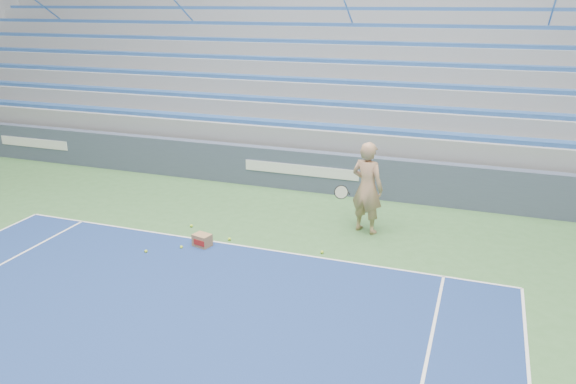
% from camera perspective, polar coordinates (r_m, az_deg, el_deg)
% --- Properties ---
extents(sponsor_barrier, '(30.00, 0.32, 1.10)m').
position_cam_1_polar(sponsor_barrier, '(15.23, 1.49, 2.22)').
color(sponsor_barrier, '#3E485E').
rests_on(sponsor_barrier, ground).
extents(bleachers, '(31.00, 9.15, 7.30)m').
position_cam_1_polar(bleachers, '(20.27, 6.69, 11.51)').
color(bleachers, gray).
rests_on(bleachers, ground).
extents(tennis_player, '(1.04, 0.97, 2.06)m').
position_cam_1_polar(tennis_player, '(12.40, 8.03, 0.43)').
color(tennis_player, tan).
rests_on(tennis_player, ground).
extents(ball_box, '(0.42, 0.36, 0.27)m').
position_cam_1_polar(ball_box, '(11.98, -8.71, -4.88)').
color(ball_box, '#99704A').
rests_on(ball_box, ground).
extents(tennis_ball_0, '(0.07, 0.07, 0.07)m').
position_cam_1_polar(tennis_ball_0, '(13.03, -9.79, -3.41)').
color(tennis_ball_0, '#C1E82F').
rests_on(tennis_ball_0, ground).
extents(tennis_ball_1, '(0.07, 0.07, 0.07)m').
position_cam_1_polar(tennis_ball_1, '(11.57, 3.49, -6.12)').
color(tennis_ball_1, '#C1E82F').
rests_on(tennis_ball_1, ground).
extents(tennis_ball_2, '(0.07, 0.07, 0.07)m').
position_cam_1_polar(tennis_ball_2, '(11.95, -14.23, -5.86)').
color(tennis_ball_2, '#C1E82F').
rests_on(tennis_ball_2, ground).
extents(tennis_ball_3, '(0.07, 0.07, 0.07)m').
position_cam_1_polar(tennis_ball_3, '(11.98, -10.78, -5.52)').
color(tennis_ball_3, '#C1E82F').
rests_on(tennis_ball_3, ground).
extents(tennis_ball_4, '(0.07, 0.07, 0.07)m').
position_cam_1_polar(tennis_ball_4, '(12.22, -5.98, -4.78)').
color(tennis_ball_4, '#C1E82F').
rests_on(tennis_ball_4, ground).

